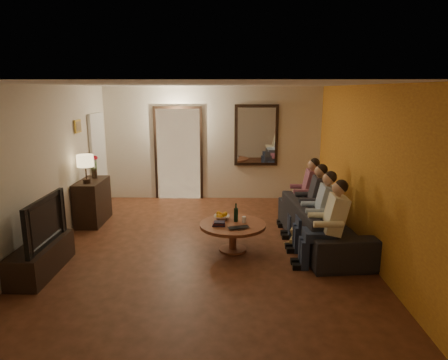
{
  "coord_description": "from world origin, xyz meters",
  "views": [
    {
      "loc": [
        0.4,
        -6.19,
        2.52
      ],
      "look_at": [
        0.3,
        0.3,
        1.05
      ],
      "focal_mm": 32.0,
      "sensor_mm": 36.0,
      "label": 1
    }
  ],
  "objects_px": {
    "person_d": "(307,195)",
    "laptop": "(240,229)",
    "dresser": "(93,202)",
    "tv_stand": "(41,258)",
    "person_b": "(321,215)",
    "person_a": "(330,228)",
    "wine_bottle": "(236,212)",
    "sofa": "(322,224)",
    "tv": "(37,221)",
    "coffee_table": "(233,237)",
    "dog": "(306,232)",
    "person_c": "(313,204)",
    "bowl": "(222,217)",
    "table_lamp": "(86,169)"
  },
  "relations": [
    {
      "from": "dresser",
      "to": "tv",
      "type": "height_order",
      "value": "tv"
    },
    {
      "from": "tv_stand",
      "to": "laptop",
      "type": "height_order",
      "value": "laptop"
    },
    {
      "from": "person_d",
      "to": "wine_bottle",
      "type": "height_order",
      "value": "person_d"
    },
    {
      "from": "bowl",
      "to": "table_lamp",
      "type": "bearing_deg",
      "value": 160.23
    },
    {
      "from": "sofa",
      "to": "coffee_table",
      "type": "height_order",
      "value": "sofa"
    },
    {
      "from": "tv",
      "to": "bowl",
      "type": "relative_size",
      "value": 4.47
    },
    {
      "from": "person_d",
      "to": "laptop",
      "type": "xyz_separation_m",
      "value": [
        -1.28,
        -1.48,
        -0.14
      ]
    },
    {
      "from": "tv_stand",
      "to": "laptop",
      "type": "relative_size",
      "value": 3.86
    },
    {
      "from": "sofa",
      "to": "coffee_table",
      "type": "relative_size",
      "value": 2.29
    },
    {
      "from": "coffee_table",
      "to": "wine_bottle",
      "type": "bearing_deg",
      "value": 63.43
    },
    {
      "from": "table_lamp",
      "to": "coffee_table",
      "type": "relative_size",
      "value": 0.51
    },
    {
      "from": "laptop",
      "to": "dresser",
      "type": "bearing_deg",
      "value": 132.41
    },
    {
      "from": "person_b",
      "to": "wine_bottle",
      "type": "bearing_deg",
      "value": 175.74
    },
    {
      "from": "tv_stand",
      "to": "coffee_table",
      "type": "relative_size",
      "value": 1.21
    },
    {
      "from": "person_b",
      "to": "coffee_table",
      "type": "height_order",
      "value": "person_b"
    },
    {
      "from": "dresser",
      "to": "bowl",
      "type": "bearing_deg",
      "value": -24.08
    },
    {
      "from": "tv_stand",
      "to": "coffee_table",
      "type": "distance_m",
      "value": 2.82
    },
    {
      "from": "dog",
      "to": "bowl",
      "type": "distance_m",
      "value": 1.39
    },
    {
      "from": "person_b",
      "to": "person_d",
      "type": "xyz_separation_m",
      "value": [
        0.0,
        1.2,
        0.0
      ]
    },
    {
      "from": "coffee_table",
      "to": "person_b",
      "type": "bearing_deg",
      "value": 0.02
    },
    {
      "from": "person_a",
      "to": "laptop",
      "type": "relative_size",
      "value": 3.65
    },
    {
      "from": "sofa",
      "to": "tv",
      "type": "bearing_deg",
      "value": 99.38
    },
    {
      "from": "tv",
      "to": "sofa",
      "type": "distance_m",
      "value": 4.35
    },
    {
      "from": "table_lamp",
      "to": "person_b",
      "type": "height_order",
      "value": "table_lamp"
    },
    {
      "from": "dresser",
      "to": "tv_stand",
      "type": "distance_m",
      "value": 2.19
    },
    {
      "from": "person_a",
      "to": "person_c",
      "type": "height_order",
      "value": "same"
    },
    {
      "from": "tv_stand",
      "to": "person_c",
      "type": "bearing_deg",
      "value": 19.38
    },
    {
      "from": "table_lamp",
      "to": "sofa",
      "type": "bearing_deg",
      "value": -11.15
    },
    {
      "from": "table_lamp",
      "to": "coffee_table",
      "type": "xyz_separation_m",
      "value": [
        2.7,
        -1.12,
        -0.88
      ]
    },
    {
      "from": "table_lamp",
      "to": "dog",
      "type": "bearing_deg",
      "value": -14.62
    },
    {
      "from": "dresser",
      "to": "table_lamp",
      "type": "bearing_deg",
      "value": -90.0
    },
    {
      "from": "dresser",
      "to": "person_a",
      "type": "height_order",
      "value": "person_a"
    },
    {
      "from": "person_b",
      "to": "person_a",
      "type": "bearing_deg",
      "value": -90.0
    },
    {
      "from": "person_a",
      "to": "dog",
      "type": "height_order",
      "value": "person_a"
    },
    {
      "from": "person_b",
      "to": "person_c",
      "type": "distance_m",
      "value": 0.6
    },
    {
      "from": "dresser",
      "to": "dog",
      "type": "height_order",
      "value": "dresser"
    },
    {
      "from": "person_c",
      "to": "dog",
      "type": "relative_size",
      "value": 2.14
    },
    {
      "from": "tv",
      "to": "coffee_table",
      "type": "bearing_deg",
      "value": -72.8
    },
    {
      "from": "tv",
      "to": "dog",
      "type": "height_order",
      "value": "tv"
    },
    {
      "from": "person_a",
      "to": "person_b",
      "type": "height_order",
      "value": "same"
    },
    {
      "from": "person_a",
      "to": "person_c",
      "type": "distance_m",
      "value": 1.2
    },
    {
      "from": "person_d",
      "to": "dog",
      "type": "relative_size",
      "value": 2.14
    },
    {
      "from": "person_a",
      "to": "wine_bottle",
      "type": "distance_m",
      "value": 1.51
    },
    {
      "from": "person_a",
      "to": "wine_bottle",
      "type": "relative_size",
      "value": 3.87
    },
    {
      "from": "bowl",
      "to": "person_b",
      "type": "bearing_deg",
      "value": -7.99
    },
    {
      "from": "tv",
      "to": "dog",
      "type": "bearing_deg",
      "value": -76.31
    },
    {
      "from": "sofa",
      "to": "bowl",
      "type": "distance_m",
      "value": 1.67
    },
    {
      "from": "tv_stand",
      "to": "bowl",
      "type": "distance_m",
      "value": 2.74
    },
    {
      "from": "dresser",
      "to": "dog",
      "type": "distance_m",
      "value": 4.08
    },
    {
      "from": "dresser",
      "to": "table_lamp",
      "type": "relative_size",
      "value": 1.74
    }
  ]
}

